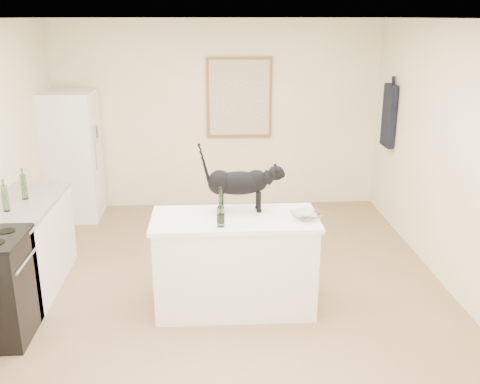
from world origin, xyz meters
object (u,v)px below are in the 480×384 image
object	(u,v)px
fridge	(72,156)
black_cat	(239,186)
glass_bowl	(306,216)
wine_bottle	(221,210)

from	to	relation	value
fridge	black_cat	distance (m)	3.19
glass_bowl	black_cat	bearing A→B (deg)	156.69
wine_bottle	glass_bowl	bearing A→B (deg)	9.48
wine_bottle	black_cat	bearing A→B (deg)	65.46
glass_bowl	fridge	bearing A→B (deg)	135.41
fridge	wine_bottle	world-z (taller)	fridge
black_cat	glass_bowl	size ratio (longest dim) A/B	2.66
wine_bottle	glass_bowl	world-z (taller)	wine_bottle
black_cat	fridge	bearing A→B (deg)	129.15
wine_bottle	glass_bowl	distance (m)	0.78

